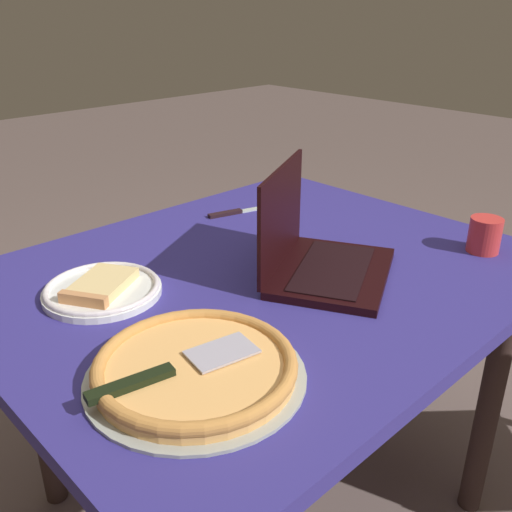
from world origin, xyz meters
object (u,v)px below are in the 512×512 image
table_knife (239,211)px  drink_cup (485,235)px  laptop (316,253)px  dining_table (262,301)px  pizza_plate (102,289)px  pizza_tray (195,368)px

table_knife → drink_cup: bearing=-68.4°
laptop → table_knife: size_ratio=1.62×
drink_cup → laptop: bearing=152.8°
dining_table → pizza_plate: bearing=156.3°
dining_table → table_knife: size_ratio=5.05×
pizza_plate → drink_cup: size_ratio=2.86×
pizza_tray → drink_cup: bearing=-5.7°
dining_table → drink_cup: bearing=-32.7°
dining_table → pizza_tray: 0.43m
pizza_plate → pizza_tray: pizza_tray is taller
pizza_plate → laptop: bearing=-31.1°
dining_table → laptop: (0.07, -0.10, 0.13)m
dining_table → table_knife: bearing=55.7°
dining_table → pizza_plate: size_ratio=4.99×
dining_table → drink_cup: 0.56m
laptop → pizza_tray: bearing=-164.6°
dining_table → drink_cup: (0.46, -0.29, 0.13)m
pizza_plate → table_knife: 0.57m
laptop → drink_cup: 0.44m
dining_table → drink_cup: size_ratio=14.26×
laptop → pizza_tray: (-0.43, -0.12, -0.03)m
pizza_plate → table_knife: (0.54, 0.17, -0.01)m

